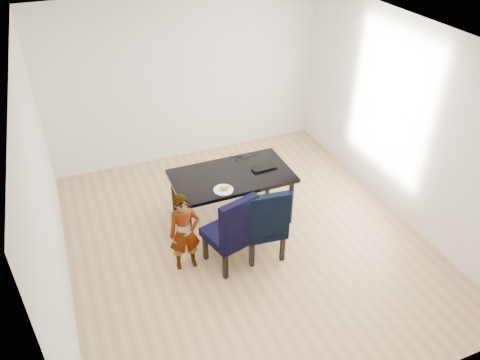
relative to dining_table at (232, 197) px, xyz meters
name	(u,v)px	position (x,y,z in m)	size (l,w,h in m)	color
floor	(246,241)	(0.00, -0.50, -0.38)	(4.50, 5.00, 0.01)	tan
ceiling	(247,39)	(0.00, -0.50, 2.33)	(4.50, 5.00, 0.01)	white
wall_back	(186,79)	(0.00, 2.00, 0.98)	(4.50, 0.01, 2.70)	white
wall_front	(372,308)	(0.00, -3.00, 0.98)	(4.50, 0.01, 2.70)	white
wall_left	(44,196)	(-2.25, -0.50, 0.98)	(0.01, 5.00, 2.70)	silver
wall_right	(403,121)	(2.25, -0.50, 0.98)	(0.01, 5.00, 2.70)	silver
dining_table	(232,197)	(0.00, 0.00, 0.00)	(1.60, 0.90, 0.75)	black
chair_left	(228,228)	(-0.35, -0.78, 0.16)	(0.51, 0.53, 1.06)	black
chair_right	(263,220)	(0.11, -0.78, 0.15)	(0.50, 0.52, 1.05)	black
child	(185,233)	(-0.86, -0.65, 0.15)	(0.38, 0.25, 1.05)	orange
plate	(223,190)	(-0.23, -0.30, 0.38)	(0.25, 0.25, 0.01)	white
sandwich	(224,188)	(-0.22, -0.31, 0.42)	(0.15, 0.07, 0.06)	gold
laptop	(263,166)	(0.46, 0.03, 0.39)	(0.35, 0.23, 0.03)	black
cable_tangle	(240,159)	(0.26, 0.32, 0.38)	(0.15, 0.15, 0.01)	black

